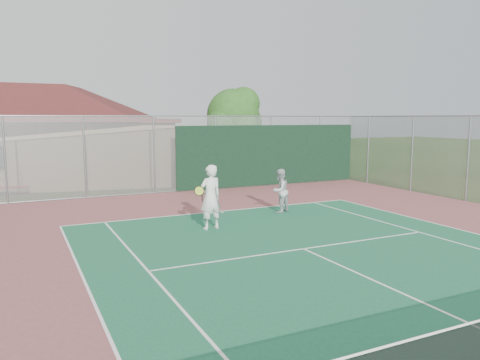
% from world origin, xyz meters
% --- Properties ---
extents(back_fence, '(20.08, 0.11, 3.53)m').
position_xyz_m(back_fence, '(2.11, 16.98, 1.67)').
color(back_fence, gray).
rests_on(back_fence, ground).
extents(side_fence_right, '(0.08, 9.00, 3.50)m').
position_xyz_m(side_fence_right, '(10.00, 12.50, 1.75)').
color(side_fence_right, gray).
rests_on(side_fence_right, ground).
extents(clubhouse, '(15.60, 11.81, 6.10)m').
position_xyz_m(clubhouse, '(-5.08, 23.79, 3.10)').
color(clubhouse, tan).
rests_on(clubhouse, ground).
extents(tree, '(3.77, 3.57, 5.25)m').
position_xyz_m(tree, '(5.42, 22.17, 3.45)').
color(tree, '#392514').
rests_on(tree, ground).
extents(player_white_front, '(1.03, 0.69, 1.99)m').
position_xyz_m(player_white_front, '(-1.34, 9.51, 1.00)').
color(player_white_front, white).
rests_on(player_white_front, ground).
extents(player_grey_back, '(0.94, 0.86, 1.58)m').
position_xyz_m(player_grey_back, '(1.88, 10.79, 0.79)').
color(player_grey_back, '#B3B6B9').
rests_on(player_grey_back, ground).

